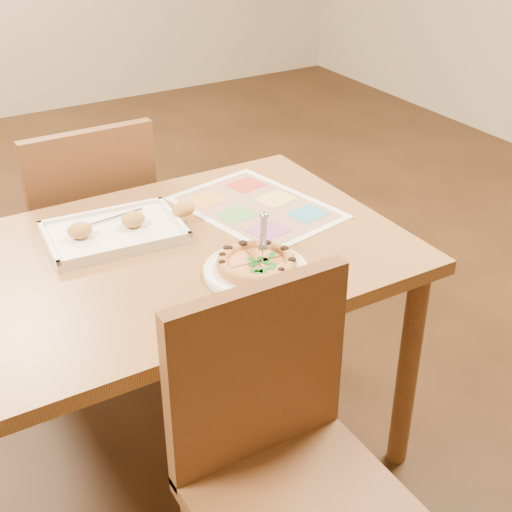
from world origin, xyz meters
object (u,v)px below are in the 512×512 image
pizza (257,263)px  plate (256,271)px  chair_near (280,440)px  menu (257,207)px  pizza_cutter (263,237)px  chair_far (88,217)px  dining_table (160,282)px  appetizer_tray (118,231)px

pizza → plate: bearing=-133.0°
chair_near → plate: size_ratio=1.78×
chair_near → menu: 0.81m
plate → pizza_cutter: bearing=38.4°
chair_far → pizza: bearing=102.4°
pizza_cutter → menu: (0.15, 0.29, -0.07)m
plate → menu: bearing=59.1°
dining_table → chair_far: bearing=90.0°
pizza → menu: bearing=59.3°
chair_near → chair_far: same height
pizza → appetizer_tray: size_ratio=0.47×
chair_near → pizza: (0.18, 0.39, 0.18)m
dining_table → pizza: (0.18, -0.21, 0.11)m
pizza_cutter → appetizer_tray: (-0.27, 0.33, -0.06)m
chair_near → menu: size_ratio=1.00×
chair_far → appetizer_tray: chair_far is taller
chair_near → appetizer_tray: (-0.05, 0.75, 0.17)m
chair_near → pizza: size_ratio=2.32×
chair_near → pizza: bearing=65.7°
chair_far → pizza_cutter: 0.84m
dining_table → chair_near: chair_near is taller
pizza_cutter → appetizer_tray: size_ratio=0.28×
chair_far → plate: chair_far is taller
chair_near → pizza_cutter: chair_near is taller
chair_near → pizza_cutter: 0.52m
chair_near → appetizer_tray: chair_near is taller
dining_table → appetizer_tray: 0.19m
plate → appetizer_tray: appetizer_tray is taller
chair_far → pizza: chair_far is taller
plate → menu: 0.37m
chair_near → pizza_cutter: size_ratio=3.85×
plate → pizza_cutter: 0.09m
dining_table → chair_near: 0.61m
pizza → menu: 0.37m
pizza → menu: pizza is taller
dining_table → plate: plate is taller
chair_near → plate: bearing=66.0°
appetizer_tray → pizza: bearing=-57.0°
dining_table → chair_near: (0.00, -0.60, -0.07)m
chair_far → pizza_cutter: chair_far is taller
pizza_cutter → menu: bearing=5.4°
chair_far → menu: size_ratio=1.00×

